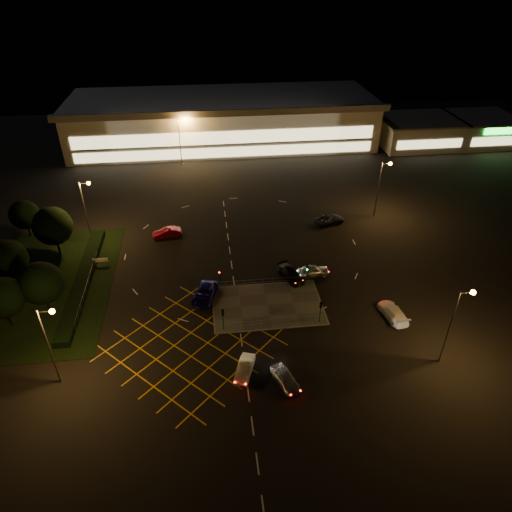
{
  "coord_description": "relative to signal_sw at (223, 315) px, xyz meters",
  "views": [
    {
      "loc": [
        -4.96,
        -47.84,
        38.59
      ],
      "look_at": [
        1.54,
        6.88,
        2.0
      ],
      "focal_mm": 32.0,
      "sensor_mm": 36.0,
      "label": 1
    }
  ],
  "objects": [
    {
      "name": "tree_c",
      "position": [
        -24.0,
        19.99,
        2.59
      ],
      "size": [
        5.76,
        5.76,
        7.84
      ],
      "color": "black",
      "rests_on": "ground"
    },
    {
      "name": "streetlight_se",
      "position": [
        24.44,
        -8.01,
        4.2
      ],
      "size": [
        1.78,
        0.56,
        10.03
      ],
      "color": "slate",
      "rests_on": "ground"
    },
    {
      "name": "streetlight_far_left",
      "position": [
        -5.56,
        53.99,
        4.2
      ],
      "size": [
        1.78,
        0.56,
        10.03
      ],
      "color": "slate",
      "rests_on": "ground"
    },
    {
      "name": "car_approach_white",
      "position": [
        21.47,
        -0.1,
        -1.6
      ],
      "size": [
        2.91,
        5.54,
        1.53
      ],
      "primitive_type": "imported",
      "rotation": [
        0.0,
        0.0,
        3.29
      ],
      "color": "silver",
      "rests_on": "ground"
    },
    {
      "name": "supermarket",
      "position": [
        4.0,
        67.95,
        2.95
      ],
      "size": [
        72.0,
        26.5,
        10.5
      ],
      "color": "beige",
      "rests_on": "ground"
    },
    {
      "name": "signal_nw",
      "position": [
        0.0,
        7.99,
        0.0
      ],
      "size": [
        0.28,
        0.3,
        3.15
      ],
      "color": "black",
      "rests_on": "pedestrian_island"
    },
    {
      "name": "grass_verge",
      "position": [
        -24.0,
        11.99,
        -2.33
      ],
      "size": [
        18.0,
        30.0,
        0.08
      ],
      "primitive_type": "cube",
      "color": "black",
      "rests_on": "ground"
    },
    {
      "name": "ground",
      "position": [
        4.0,
        5.99,
        -2.37
      ],
      "size": [
        180.0,
        180.0,
        0.0
      ],
      "primitive_type": "plane",
      "color": "black",
      "rests_on": "ground"
    },
    {
      "name": "car_circ_red",
      "position": [
        -7.83,
        23.21,
        -1.6
      ],
      "size": [
        4.88,
        2.51,
        1.53
      ],
      "primitive_type": "imported",
      "rotation": [
        0.0,
        0.0,
        4.91
      ],
      "color": "maroon",
      "rests_on": "ground"
    },
    {
      "name": "streetlight_ne",
      "position": [
        28.44,
        25.99,
        4.2
      ],
      "size": [
        1.78,
        0.56,
        10.03
      ],
      "color": "slate",
      "rests_on": "ground"
    },
    {
      "name": "streetlight_sw",
      "position": [
        -17.56,
        -6.01,
        4.2
      ],
      "size": [
        1.78,
        0.56,
        10.03
      ],
      "color": "slate",
      "rests_on": "ground"
    },
    {
      "name": "retail_unit_a",
      "position": [
        50.0,
        59.97,
        0.85
      ],
      "size": [
        18.8,
        14.8,
        6.35
      ],
      "color": "beige",
      "rests_on": "ground"
    },
    {
      "name": "streetlight_far_right",
      "position": [
        34.44,
        55.99,
        4.2
      ],
      "size": [
        1.78,
        0.56,
        10.03
      ],
      "color": "slate",
      "rests_on": "ground"
    },
    {
      "name": "signal_sw",
      "position": [
        0.0,
        0.0,
        0.0
      ],
      "size": [
        0.28,
        0.3,
        3.15
      ],
      "rotation": [
        0.0,
        0.0,
        3.14
      ],
      "color": "black",
      "rests_on": "pedestrian_island"
    },
    {
      "name": "signal_se",
      "position": [
        12.0,
        0.0,
        0.0
      ],
      "size": [
        0.28,
        0.3,
        3.15
      ],
      "rotation": [
        0.0,
        0.0,
        3.14
      ],
      "color": "black",
      "rests_on": "pedestrian_island"
    },
    {
      "name": "car_far_dkgrey",
      "position": [
        10.11,
        9.59,
        -1.63
      ],
      "size": [
        3.87,
        5.49,
        1.48
      ],
      "primitive_type": "imported",
      "rotation": [
        0.0,
        0.0,
        0.4
      ],
      "color": "black",
      "rests_on": "ground"
    },
    {
      "name": "car_right_silver",
      "position": [
        13.46,
        10.0,
        -1.59
      ],
      "size": [
        4.67,
        2.15,
        1.55
      ],
      "primitive_type": "imported",
      "rotation": [
        0.0,
        0.0,
        1.64
      ],
      "color": "silver",
      "rests_on": "ground"
    },
    {
      "name": "car_left_blue",
      "position": [
        -2.12,
        6.48,
        -1.59
      ],
      "size": [
        4.09,
        6.12,
        1.56
      ],
      "primitive_type": "imported",
      "rotation": [
        0.0,
        0.0,
        5.99
      ],
      "color": "#110E56",
      "rests_on": "ground"
    },
    {
      "name": "signal_ne",
      "position": [
        12.0,
        7.99,
        0.0
      ],
      "size": [
        0.28,
        0.3,
        3.15
      ],
      "color": "black",
      "rests_on": "pedestrian_island"
    },
    {
      "name": "car_east_grey",
      "position": [
        19.54,
        24.4,
        -1.63
      ],
      "size": [
        5.84,
        4.09,
        1.48
      ],
      "primitive_type": "imported",
      "rotation": [
        0.0,
        0.0,
        1.91
      ],
      "color": "black",
      "rests_on": "ground"
    },
    {
      "name": "pedestrian_island",
      "position": [
        6.0,
        3.99,
        -2.31
      ],
      "size": [
        14.0,
        9.0,
        0.12
      ],
      "primitive_type": "cube",
      "color": "#4C4944",
      "rests_on": "ground"
    },
    {
      "name": "retail_unit_b",
      "position": [
        66.0,
        59.95,
        0.85
      ],
      "size": [
        14.8,
        14.8,
        6.35
      ],
      "color": "beige",
      "rests_on": "ground"
    },
    {
      "name": "tree_b",
      "position": [
        -28.0,
        11.99,
        2.28
      ],
      "size": [
        5.4,
        5.4,
        7.35
      ],
      "color": "black",
      "rests_on": "ground"
    },
    {
      "name": "tree_e",
      "position": [
        -22.0,
        5.99,
        2.28
      ],
      "size": [
        5.4,
        5.4,
        7.35
      ],
      "color": "black",
      "rests_on": "ground"
    },
    {
      "name": "tree_d",
      "position": [
        -30.0,
        25.99,
        1.65
      ],
      "size": [
        4.68,
        4.68,
        6.37
      ],
      "color": "black",
      "rests_on": "ground"
    },
    {
      "name": "tree_a",
      "position": [
        -26.0,
        3.99,
        1.97
      ],
      "size": [
        5.04,
        5.04,
        6.86
      ],
      "color": "black",
      "rests_on": "ground"
    },
    {
      "name": "streetlight_nw",
      "position": [
        -19.56,
        23.99,
        4.2
      ],
      "size": [
        1.78,
        0.56,
        10.03
      ],
      "color": "slate",
      "rests_on": "ground"
    },
    {
      "name": "car_near_silver",
      "position": [
        6.1,
        -9.14,
        -1.62
      ],
      "size": [
        3.19,
        4.74,
        1.5
      ],
      "primitive_type": "imported",
      "rotation": [
        0.0,
        0.0,
        0.36
      ],
      "color": "#B0B4B8",
      "rests_on": "ground"
    },
    {
      "name": "car_queue_white",
      "position": [
        1.92,
        -7.19,
        -1.66
      ],
      "size": [
        2.82,
        4.53,
        1.41
      ],
      "primitive_type": "imported",
      "rotation": [
        0.0,
        0.0,
        5.95
      ],
      "color": "white",
      "rests_on": "ground"
    },
    {
      "name": "hedge",
      "position": [
        -19.0,
        11.99,
        -1.87
      ],
      "size": [
        2.0,
        26.0,
        1.0
      ],
      "primitive_type": "cube",
      "color": "black",
      "rests_on": "ground"
    }
  ]
}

